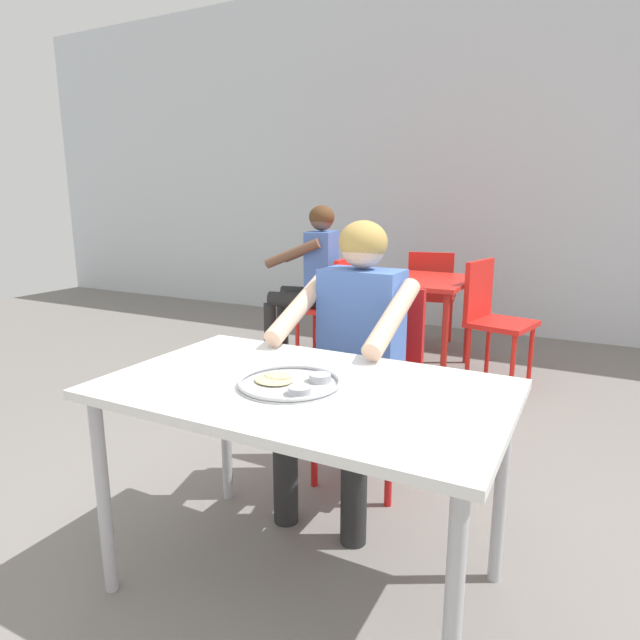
{
  "coord_description": "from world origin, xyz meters",
  "views": [
    {
      "loc": [
        0.84,
        -1.39,
        1.29
      ],
      "look_at": [
        -0.01,
        0.26,
        0.87
      ],
      "focal_mm": 30.31,
      "sensor_mm": 36.0,
      "label": 1
    }
  ],
  "objects_px": {
    "thali_tray": "(290,382)",
    "chair_red_left": "(333,301)",
    "diner_foreground": "(353,338)",
    "chair_red_right": "(491,313)",
    "patron_background": "(311,268)",
    "chair_red_far": "(431,291)",
    "chair_foreground": "(372,369)",
    "table_foreground": "(304,406)",
    "table_background_red": "(404,288)"
  },
  "relations": [
    {
      "from": "patron_background",
      "to": "chair_foreground",
      "type": "bearing_deg",
      "value": -53.66
    },
    {
      "from": "chair_red_left",
      "to": "chair_red_far",
      "type": "relative_size",
      "value": 0.97
    },
    {
      "from": "chair_red_right",
      "to": "chair_red_far",
      "type": "relative_size",
      "value": 1.02
    },
    {
      "from": "thali_tray",
      "to": "chair_red_left",
      "type": "relative_size",
      "value": 0.39
    },
    {
      "from": "chair_red_far",
      "to": "chair_foreground",
      "type": "bearing_deg",
      "value": -80.5
    },
    {
      "from": "table_background_red",
      "to": "chair_red_far",
      "type": "distance_m",
      "value": 0.67
    },
    {
      "from": "chair_red_left",
      "to": "patron_background",
      "type": "distance_m",
      "value": 0.32
    },
    {
      "from": "diner_foreground",
      "to": "patron_background",
      "type": "height_order",
      "value": "patron_background"
    },
    {
      "from": "diner_foreground",
      "to": "chair_red_left",
      "type": "xyz_separation_m",
      "value": [
        -1.0,
        1.84,
        -0.24
      ]
    },
    {
      "from": "diner_foreground",
      "to": "chair_red_left",
      "type": "bearing_deg",
      "value": 118.41
    },
    {
      "from": "table_background_red",
      "to": "chair_red_left",
      "type": "relative_size",
      "value": 1.15
    },
    {
      "from": "thali_tray",
      "to": "patron_background",
      "type": "distance_m",
      "value": 2.79
    },
    {
      "from": "table_background_red",
      "to": "chair_foreground",
      "type": "bearing_deg",
      "value": -75.94
    },
    {
      "from": "chair_red_far",
      "to": "patron_background",
      "type": "relative_size",
      "value": 0.69
    },
    {
      "from": "chair_red_far",
      "to": "table_background_red",
      "type": "bearing_deg",
      "value": -92.27
    },
    {
      "from": "chair_foreground",
      "to": "patron_background",
      "type": "height_order",
      "value": "patron_background"
    },
    {
      "from": "thali_tray",
      "to": "table_background_red",
      "type": "distance_m",
      "value": 2.55
    },
    {
      "from": "table_foreground",
      "to": "chair_foreground",
      "type": "distance_m",
      "value": 0.83
    },
    {
      "from": "table_foreground",
      "to": "chair_red_right",
      "type": "distance_m",
      "value": 2.45
    },
    {
      "from": "chair_red_left",
      "to": "chair_red_far",
      "type": "distance_m",
      "value": 0.92
    },
    {
      "from": "table_background_red",
      "to": "chair_red_far",
      "type": "xyz_separation_m",
      "value": [
        0.03,
        0.66,
        -0.13
      ]
    },
    {
      "from": "thali_tray",
      "to": "chair_red_right",
      "type": "bearing_deg",
      "value": 85.96
    },
    {
      "from": "table_foreground",
      "to": "chair_red_far",
      "type": "height_order",
      "value": "chair_red_far"
    },
    {
      "from": "thali_tray",
      "to": "diner_foreground",
      "type": "xyz_separation_m",
      "value": [
        -0.07,
        0.62,
        -0.01
      ]
    },
    {
      "from": "chair_foreground",
      "to": "diner_foreground",
      "type": "height_order",
      "value": "diner_foreground"
    },
    {
      "from": "chair_red_right",
      "to": "patron_background",
      "type": "xyz_separation_m",
      "value": [
        -1.44,
        0.01,
        0.23
      ]
    },
    {
      "from": "chair_red_left",
      "to": "chair_red_far",
      "type": "height_order",
      "value": "chair_red_far"
    },
    {
      "from": "chair_red_left",
      "to": "thali_tray",
      "type": "bearing_deg",
      "value": -66.66
    },
    {
      "from": "table_foreground",
      "to": "thali_tray",
      "type": "height_order",
      "value": "thali_tray"
    },
    {
      "from": "table_background_red",
      "to": "table_foreground",
      "type": "bearing_deg",
      "value": -78.26
    },
    {
      "from": "chair_red_right",
      "to": "diner_foreground",
      "type": "bearing_deg",
      "value": -97.48
    },
    {
      "from": "thali_tray",
      "to": "chair_red_left",
      "type": "height_order",
      "value": "chair_red_left"
    },
    {
      "from": "diner_foreground",
      "to": "patron_background",
      "type": "relative_size",
      "value": 0.97
    },
    {
      "from": "thali_tray",
      "to": "table_background_red",
      "type": "xyz_separation_m",
      "value": [
        -0.48,
        2.5,
        -0.1
      ]
    },
    {
      "from": "chair_red_right",
      "to": "table_background_red",
      "type": "bearing_deg",
      "value": 178.0
    },
    {
      "from": "thali_tray",
      "to": "chair_foreground",
      "type": "bearing_deg",
      "value": 94.57
    },
    {
      "from": "table_foreground",
      "to": "patron_background",
      "type": "relative_size",
      "value": 1.02
    },
    {
      "from": "table_foreground",
      "to": "table_background_red",
      "type": "height_order",
      "value": "table_foreground"
    },
    {
      "from": "chair_red_left",
      "to": "patron_background",
      "type": "height_order",
      "value": "patron_background"
    },
    {
      "from": "table_foreground",
      "to": "chair_foreground",
      "type": "relative_size",
      "value": 1.41
    },
    {
      "from": "patron_background",
      "to": "table_background_red",
      "type": "bearing_deg",
      "value": 1.27
    },
    {
      "from": "thali_tray",
      "to": "chair_foreground",
      "type": "distance_m",
      "value": 0.88
    },
    {
      "from": "table_foreground",
      "to": "patron_background",
      "type": "bearing_deg",
      "value": 117.95
    },
    {
      "from": "table_foreground",
      "to": "chair_red_far",
      "type": "bearing_deg",
      "value": 98.84
    },
    {
      "from": "table_foreground",
      "to": "chair_red_far",
      "type": "xyz_separation_m",
      "value": [
        -0.49,
        3.13,
        -0.15
      ]
    },
    {
      "from": "diner_foreground",
      "to": "chair_red_left",
      "type": "distance_m",
      "value": 2.11
    },
    {
      "from": "table_foreground",
      "to": "diner_foreground",
      "type": "xyz_separation_m",
      "value": [
        -0.1,
        0.59,
        0.07
      ]
    },
    {
      "from": "chair_foreground",
      "to": "chair_red_left",
      "type": "bearing_deg",
      "value": 121.63
    },
    {
      "from": "chair_foreground",
      "to": "patron_background",
      "type": "relative_size",
      "value": 0.72
    },
    {
      "from": "chair_red_far",
      "to": "chair_red_left",
      "type": "bearing_deg",
      "value": -131.48
    }
  ]
}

